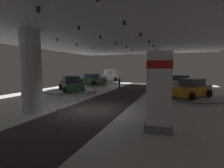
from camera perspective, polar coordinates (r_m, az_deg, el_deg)
ground at (r=12.25m, az=-6.72°, el=-8.74°), size 24.00×44.00×0.06m
ceiling_with_spotlights at (r=12.14m, az=-7.04°, el=17.67°), size 24.00×44.00×0.39m
column_left at (r=12.63m, az=-25.41°, el=3.92°), size 1.34×1.34×5.50m
brand_sign_pylon at (r=8.06m, az=15.31°, el=-2.21°), size 1.33×0.79×3.73m
display_platform_far_right at (r=24.25m, az=21.68°, el=-1.57°), size 5.50×5.50×0.25m
display_car_far_right at (r=24.18m, az=21.71°, el=0.49°), size 3.91×4.46×1.71m
display_platform_mid_left at (r=20.48m, az=-13.54°, el=-2.51°), size 5.88×5.88×0.31m
display_car_mid_left at (r=20.34m, az=-13.58°, el=-0.01°), size 4.26×4.23×1.71m
display_platform_deep_left at (r=33.01m, az=-2.26°, el=0.60°), size 5.76×5.76×0.22m
pickup_truck_deep_left at (r=33.20m, az=-1.94°, el=2.41°), size 3.64×5.65×2.30m
display_platform_far_left at (r=27.68m, az=-6.91°, el=-0.36°), size 5.00×5.00×0.27m
display_car_far_left at (r=27.59m, az=-6.89°, el=1.46°), size 4.55×3.21×1.71m
display_platform_mid_right at (r=17.52m, az=24.71°, el=-4.32°), size 5.57×5.57×0.25m
display_car_mid_right at (r=17.43m, az=24.88°, el=-1.47°), size 3.90×4.46×1.71m
visitor_walking_near at (r=23.26m, az=2.46°, el=0.42°), size 0.32×0.32×1.59m
stanchion_a at (r=14.35m, az=-11.33°, el=-5.07°), size 0.28×0.28×1.01m
stanchion_b at (r=8.91m, az=-17.56°, el=-11.84°), size 0.28×0.28×1.01m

